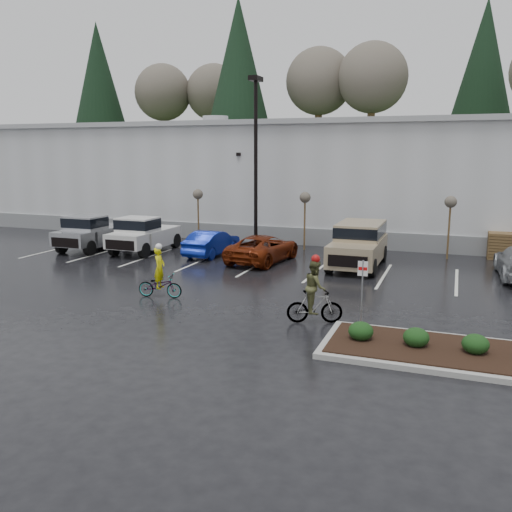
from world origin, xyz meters
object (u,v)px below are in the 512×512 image
(car_blue, at_px, (212,243))
(suv_tan, at_px, (358,245))
(lamppost, at_px, (256,145))
(pallet_stack_a, at_px, (500,246))
(fire_lane_sign, at_px, (362,286))
(pickup_silver, at_px, (96,231))
(cyclist_olive, at_px, (315,298))
(sapling_east, at_px, (450,205))
(sapling_west, at_px, (198,197))
(pickup_white, at_px, (147,233))
(car_red, at_px, (263,248))
(sapling_mid, at_px, (305,201))
(cyclist_hivis, at_px, (160,280))

(car_blue, height_order, suv_tan, suv_tan)
(lamppost, bearing_deg, pallet_stack_a, 9.09)
(fire_lane_sign, bearing_deg, pickup_silver, 150.97)
(pallet_stack_a, distance_m, cyclist_olive, 14.86)
(pallet_stack_a, bearing_deg, sapling_east, -158.20)
(lamppost, distance_m, suv_tan, 8.05)
(cyclist_olive, bearing_deg, sapling_west, 20.01)
(fire_lane_sign, bearing_deg, cyclist_olive, 168.63)
(pickup_white, relative_size, car_blue, 1.29)
(fire_lane_sign, bearing_deg, pallet_stack_a, 71.19)
(pallet_stack_a, relative_size, car_red, 0.28)
(sapling_west, relative_size, cyclist_olive, 1.44)
(lamppost, relative_size, car_red, 1.92)
(pickup_silver, relative_size, car_blue, 1.29)
(lamppost, bearing_deg, fire_lane_sign, -56.54)
(sapling_west, distance_m, pallet_stack_a, 16.66)
(pickup_silver, bearing_deg, suv_tan, 0.93)
(sapling_east, distance_m, pallet_stack_a, 3.39)
(sapling_mid, distance_m, pallet_stack_a, 10.26)
(pickup_white, distance_m, cyclist_olive, 14.85)
(pallet_stack_a, height_order, fire_lane_sign, fire_lane_sign)
(sapling_east, relative_size, cyclist_hivis, 1.56)
(fire_lane_sign, bearing_deg, car_blue, 134.57)
(sapling_east, relative_size, pickup_silver, 0.62)
(sapling_mid, xyz_separation_m, sapling_east, (7.50, 0.00, 0.00))
(sapling_west, height_order, sapling_mid, same)
(pallet_stack_a, xyz_separation_m, car_blue, (-14.12, -4.24, -0.01))
(car_blue, distance_m, cyclist_olive, 12.16)
(pickup_white, bearing_deg, car_blue, 1.95)
(sapling_east, xyz_separation_m, car_red, (-8.54, -3.88, -2.06))
(sapling_mid, xyz_separation_m, suv_tan, (3.57, -3.52, -1.70))
(pickup_silver, bearing_deg, pallet_stack_a, 12.77)
(lamppost, height_order, pallet_stack_a, lamppost)
(sapling_mid, relative_size, suv_tan, 0.63)
(cyclist_olive, bearing_deg, suv_tan, -18.10)
(sapling_west, height_order, pickup_white, sapling_west)
(fire_lane_sign, distance_m, suv_tan, 9.45)
(lamppost, height_order, sapling_mid, lamppost)
(sapling_west, bearing_deg, fire_lane_sign, -47.33)
(car_blue, relative_size, car_red, 0.84)
(suv_tan, bearing_deg, fire_lane_sign, -79.44)
(car_red, bearing_deg, sapling_east, -148.72)
(pickup_silver, xyz_separation_m, suv_tan, (14.56, 0.24, 0.05))
(sapling_east, xyz_separation_m, pallet_stack_a, (2.50, 1.00, -2.05))
(pickup_silver, height_order, cyclist_hivis, cyclist_hivis)
(sapling_mid, bearing_deg, sapling_east, 0.00)
(sapling_mid, bearing_deg, car_red, -104.96)
(pallet_stack_a, bearing_deg, suv_tan, -144.89)
(sapling_west, bearing_deg, pickup_white, -113.10)
(lamppost, distance_m, car_blue, 5.73)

